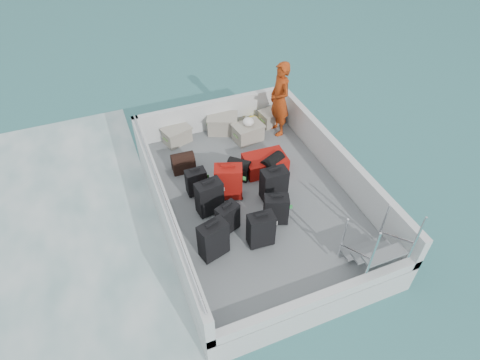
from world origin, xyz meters
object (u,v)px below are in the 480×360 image
object	(u,v)px
crate_0	(177,136)
passenger	(280,99)
crate_3	(272,118)
crate_1	(222,124)
suitcase_2	(196,182)
suitcase_6	(276,210)
crate_2	(248,133)
suitcase_1	(209,198)
suitcase_0	(213,240)
suitcase_5	(228,182)
suitcase_3	(261,230)
suitcase_7	(274,184)
suitcase_8	(265,163)
suitcase_4	(228,219)

from	to	relation	value
crate_0	passenger	size ratio (longest dim) A/B	0.33
crate_3	crate_1	bearing A→B (deg)	173.80
suitcase_2	passenger	xyz separation A→B (m)	(2.31, 1.24, 0.57)
suitcase_6	crate_2	xyz separation A→B (m)	(0.48, 2.42, -0.11)
suitcase_2	crate_2	bearing A→B (deg)	36.70
suitcase_1	crate_0	bearing A→B (deg)	82.36
crate_0	passenger	xyz separation A→B (m)	(2.23, -0.46, 0.68)
crate_1	passenger	distance (m)	1.41
suitcase_2	crate_3	size ratio (longest dim) A/B	1.05
suitcase_0	passenger	size ratio (longest dim) A/B	0.42
suitcase_0	crate_0	xyz separation A→B (m)	(0.25, 3.21, -0.19)
suitcase_0	suitcase_6	world-z (taller)	suitcase_0
crate_1	crate_3	xyz separation A→B (m)	(1.18, -0.13, -0.04)
suitcase_0	crate_3	xyz separation A→B (m)	(2.49, 3.08, -0.20)
suitcase_2	suitcase_5	size ratio (longest dim) A/B	0.78
suitcase_5	suitcase_6	size ratio (longest dim) A/B	1.19
suitcase_3	suitcase_7	bearing A→B (deg)	57.70
suitcase_7	passenger	world-z (taller)	passenger
suitcase_6	suitcase_1	bearing A→B (deg)	166.94
suitcase_3	suitcase_6	xyz separation A→B (m)	(0.45, 0.35, -0.04)
suitcase_8	crate_1	distance (m)	1.61
crate_2	suitcase_8	bearing A→B (deg)	-93.84
suitcase_4	crate_3	size ratio (longest dim) A/B	1.10
crate_3	suitcase_5	bearing A→B (deg)	-133.44
suitcase_0	suitcase_5	world-z (taller)	suitcase_0
suitcase_0	crate_1	xyz separation A→B (m)	(1.31, 3.21, -0.16)
passenger	suitcase_2	bearing A→B (deg)	-61.93
suitcase_6	crate_1	xyz separation A→B (m)	(0.06, 2.92, -0.10)
suitcase_1	suitcase_6	bearing A→B (deg)	-40.98
suitcase_0	suitcase_7	distance (m)	1.70
suitcase_0	crate_2	size ratio (longest dim) A/B	1.18
suitcase_0	suitcase_1	xyz separation A→B (m)	(0.25, 0.94, -0.01)
suitcase_3	crate_0	world-z (taller)	suitcase_3
suitcase_0	suitcase_6	xyz separation A→B (m)	(1.25, 0.28, -0.06)
suitcase_1	suitcase_3	world-z (taller)	suitcase_1
suitcase_1	suitcase_3	distance (m)	1.15
suitcase_1	suitcase_7	xyz separation A→B (m)	(1.22, -0.10, -0.01)
suitcase_0	suitcase_8	bearing A→B (deg)	29.00
suitcase_5	crate_3	size ratio (longest dim) A/B	1.34
suitcase_5	crate_1	bearing A→B (deg)	93.75
suitcase_4	crate_2	distance (m)	2.65
crate_1	suitcase_3	bearing A→B (deg)	-98.77
suitcase_4	suitcase_5	size ratio (longest dim) A/B	0.82
suitcase_5	crate_1	distance (m)	2.10
suitcase_1	passenger	size ratio (longest dim) A/B	0.41
suitcase_3	crate_0	xyz separation A→B (m)	(-0.56, 3.28, -0.16)
suitcase_3	suitcase_0	bearing A→B (deg)	178.82
crate_0	suitcase_2	bearing A→B (deg)	-92.62
suitcase_7	crate_0	size ratio (longest dim) A/B	1.20
suitcase_0	crate_1	bearing A→B (deg)	52.19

